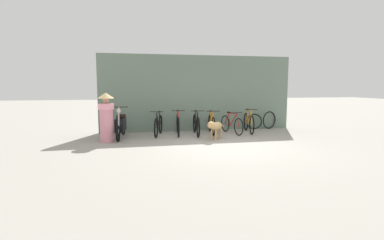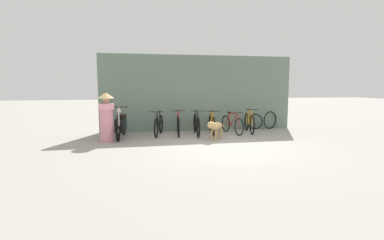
{
  "view_description": "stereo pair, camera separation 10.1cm",
  "coord_description": "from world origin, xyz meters",
  "px_view_note": "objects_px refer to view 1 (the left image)",
  "views": [
    {
      "loc": [
        -2.76,
        -8.29,
        1.78
      ],
      "look_at": [
        -0.7,
        1.15,
        0.65
      ],
      "focal_mm": 28.0,
      "sensor_mm": 36.0,
      "label": 1
    },
    {
      "loc": [
        -2.67,
        -8.31,
        1.78
      ],
      "look_at": [
        -0.7,
        1.15,
        0.65
      ],
      "focal_mm": 28.0,
      "sensor_mm": 36.0,
      "label": 2
    }
  ],
  "objects_px": {
    "stray_dog": "(215,126)",
    "spare_tire_left": "(269,120)",
    "bicycle_1": "(178,125)",
    "bicycle_0": "(158,125)",
    "motorcycle": "(121,125)",
    "bicycle_2": "(196,125)",
    "person_in_robes": "(106,116)",
    "bicycle_5": "(249,123)",
    "bicycle_3": "(212,124)",
    "bicycle_4": "(232,124)",
    "spare_tire_right": "(254,121)"
  },
  "relations": [
    {
      "from": "stray_dog",
      "to": "spare_tire_left",
      "type": "height_order",
      "value": "spare_tire_left"
    },
    {
      "from": "bicycle_1",
      "to": "spare_tire_left",
      "type": "height_order",
      "value": "bicycle_1"
    },
    {
      "from": "bicycle_0",
      "to": "motorcycle",
      "type": "bearing_deg",
      "value": -65.81
    },
    {
      "from": "motorcycle",
      "to": "stray_dog",
      "type": "relative_size",
      "value": 2.21
    },
    {
      "from": "bicycle_2",
      "to": "person_in_robes",
      "type": "xyz_separation_m",
      "value": [
        -3.05,
        -0.67,
        0.46
      ]
    },
    {
      "from": "motorcycle",
      "to": "person_in_robes",
      "type": "xyz_separation_m",
      "value": [
        -0.42,
        -0.6,
        0.39
      ]
    },
    {
      "from": "bicycle_1",
      "to": "motorcycle",
      "type": "height_order",
      "value": "motorcycle"
    },
    {
      "from": "bicycle_5",
      "to": "person_in_robes",
      "type": "xyz_separation_m",
      "value": [
        -5.11,
        -0.81,
        0.45
      ]
    },
    {
      "from": "bicycle_2",
      "to": "person_in_robes",
      "type": "relative_size",
      "value": 1.13
    },
    {
      "from": "bicycle_3",
      "to": "motorcycle",
      "type": "relative_size",
      "value": 0.87
    },
    {
      "from": "bicycle_4",
      "to": "motorcycle",
      "type": "bearing_deg",
      "value": -97.71
    },
    {
      "from": "spare_tire_left",
      "to": "person_in_robes",
      "type": "bearing_deg",
      "value": -166.36
    },
    {
      "from": "bicycle_2",
      "to": "stray_dog",
      "type": "xyz_separation_m",
      "value": [
        0.4,
        -1.04,
        0.07
      ]
    },
    {
      "from": "bicycle_4",
      "to": "stray_dog",
      "type": "bearing_deg",
      "value": -50.59
    },
    {
      "from": "bicycle_2",
      "to": "spare_tire_right",
      "type": "height_order",
      "value": "bicycle_2"
    },
    {
      "from": "spare_tire_left",
      "to": "spare_tire_right",
      "type": "distance_m",
      "value": 0.65
    },
    {
      "from": "spare_tire_right",
      "to": "bicycle_5",
      "type": "bearing_deg",
      "value": -126.95
    },
    {
      "from": "bicycle_4",
      "to": "bicycle_5",
      "type": "relative_size",
      "value": 0.94
    },
    {
      "from": "bicycle_2",
      "to": "person_in_robes",
      "type": "distance_m",
      "value": 3.15
    },
    {
      "from": "bicycle_5",
      "to": "motorcycle",
      "type": "distance_m",
      "value": 4.7
    },
    {
      "from": "person_in_robes",
      "to": "bicycle_4",
      "type": "bearing_deg",
      "value": -177.23
    },
    {
      "from": "bicycle_4",
      "to": "spare_tire_left",
      "type": "relative_size",
      "value": 2.26
    },
    {
      "from": "stray_dog",
      "to": "spare_tire_right",
      "type": "relative_size",
      "value": 1.36
    },
    {
      "from": "bicycle_1",
      "to": "person_in_robes",
      "type": "distance_m",
      "value": 2.6
    },
    {
      "from": "bicycle_5",
      "to": "motorcycle",
      "type": "relative_size",
      "value": 0.91
    },
    {
      "from": "bicycle_0",
      "to": "bicycle_5",
      "type": "xyz_separation_m",
      "value": [
        3.4,
        -0.01,
        0.01
      ]
    },
    {
      "from": "bicycle_0",
      "to": "stray_dog",
      "type": "bearing_deg",
      "value": 70.19
    },
    {
      "from": "bicycle_5",
      "to": "spare_tire_left",
      "type": "xyz_separation_m",
      "value": [
        1.21,
        0.73,
        -0.01
      ]
    },
    {
      "from": "spare_tire_left",
      "to": "stray_dog",
      "type": "bearing_deg",
      "value": -146.45
    },
    {
      "from": "bicycle_4",
      "to": "spare_tire_right",
      "type": "relative_size",
      "value": 2.58
    },
    {
      "from": "bicycle_1",
      "to": "bicycle_2",
      "type": "distance_m",
      "value": 0.66
    },
    {
      "from": "bicycle_1",
      "to": "spare_tire_right",
      "type": "bearing_deg",
      "value": 109.92
    },
    {
      "from": "stray_dog",
      "to": "spare_tire_left",
      "type": "bearing_deg",
      "value": 167.91
    },
    {
      "from": "bicycle_5",
      "to": "spare_tire_left",
      "type": "bearing_deg",
      "value": 132.05
    },
    {
      "from": "spare_tire_right",
      "to": "spare_tire_left",
      "type": "bearing_deg",
      "value": -1.17
    },
    {
      "from": "bicycle_5",
      "to": "spare_tire_right",
      "type": "relative_size",
      "value": 2.74
    },
    {
      "from": "bicycle_1",
      "to": "person_in_robes",
      "type": "height_order",
      "value": "person_in_robes"
    },
    {
      "from": "person_in_robes",
      "to": "spare_tire_right",
      "type": "height_order",
      "value": "person_in_robes"
    },
    {
      "from": "stray_dog",
      "to": "spare_tire_right",
      "type": "xyz_separation_m",
      "value": [
        2.22,
        1.92,
        -0.12
      ]
    },
    {
      "from": "bicycle_2",
      "to": "bicycle_0",
      "type": "bearing_deg",
      "value": -90.18
    },
    {
      "from": "spare_tire_right",
      "to": "bicycle_1",
      "type": "bearing_deg",
      "value": -167.78
    },
    {
      "from": "bicycle_0",
      "to": "spare_tire_right",
      "type": "relative_size",
      "value": 2.66
    },
    {
      "from": "bicycle_4",
      "to": "bicycle_3",
      "type": "bearing_deg",
      "value": -109.47
    },
    {
      "from": "bicycle_4",
      "to": "bicycle_1",
      "type": "bearing_deg",
      "value": -102.94
    },
    {
      "from": "bicycle_1",
      "to": "bicycle_5",
      "type": "relative_size",
      "value": 0.99
    },
    {
      "from": "bicycle_3",
      "to": "spare_tire_right",
      "type": "xyz_separation_m",
      "value": [
        2.0,
        0.7,
        -0.04
      ]
    },
    {
      "from": "motorcycle",
      "to": "bicycle_3",
      "type": "bearing_deg",
      "value": 100.9
    },
    {
      "from": "bicycle_2",
      "to": "person_in_robes",
      "type": "height_order",
      "value": "person_in_robes"
    },
    {
      "from": "bicycle_0",
      "to": "bicycle_5",
      "type": "distance_m",
      "value": 3.4
    },
    {
      "from": "motorcycle",
      "to": "spare_tire_right",
      "type": "distance_m",
      "value": 5.34
    }
  ]
}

